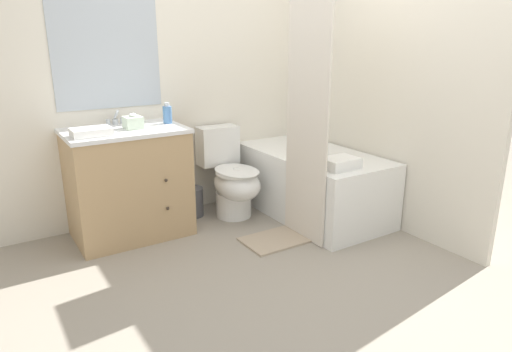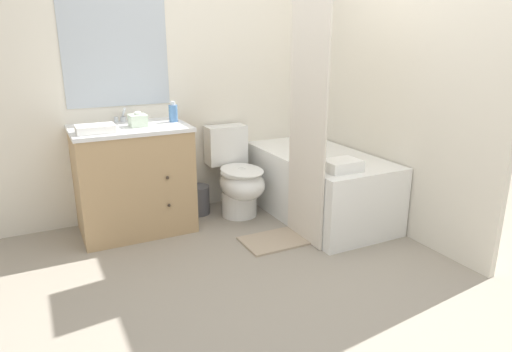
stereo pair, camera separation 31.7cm
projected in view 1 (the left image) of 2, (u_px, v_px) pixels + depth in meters
name	position (u px, v px, depth m)	size (l,w,h in m)	color
ground_plane	(307.00, 282.00, 2.92)	(14.00, 14.00, 0.00)	gray
wall_back	(191.00, 67.00, 3.88)	(8.00, 0.06, 2.50)	silver
wall_right	(362.00, 68.00, 3.81)	(0.05, 2.62, 2.50)	silver
vanity_cabinet	(128.00, 181.00, 3.51)	(0.87, 0.60, 0.85)	tan
sink_faucet	(115.00, 120.00, 3.54)	(0.14, 0.12, 0.12)	silver
toilet	(232.00, 178.00, 3.92)	(0.36, 0.67, 0.75)	white
bathtub	(312.00, 183.00, 3.98)	(0.73, 1.39, 0.55)	white
shower_curtain	(307.00, 108.00, 3.27)	(0.02, 0.47, 2.02)	silver
wastebasket	(191.00, 202.00, 3.96)	(0.21, 0.21, 0.25)	#4C4C51
tissue_box	(133.00, 122.00, 3.38)	(0.13, 0.14, 0.12)	silver
soap_dispenser	(167.00, 114.00, 3.58)	(0.07, 0.07, 0.16)	#4C7AB2
hand_towel_folded	(91.00, 132.00, 3.13)	(0.27, 0.18, 0.06)	white
bath_towel_folded	(340.00, 163.00, 3.42)	(0.27, 0.21, 0.08)	white
bath_mat	(276.00, 239.00, 3.51)	(0.51, 0.35, 0.02)	tan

